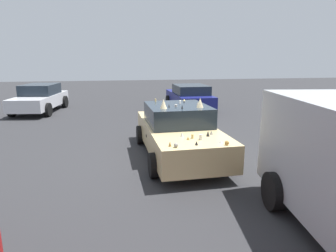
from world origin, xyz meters
The scene contains 4 objects.
ground_plane centered at (0.00, 0.00, 0.00)m, with size 60.00×60.00×0.00m, color #2D2D30.
art_car_decorated centered at (0.03, 0.00, 0.72)m, with size 4.67×2.20×1.73m.
parked_sedan_row_back_far centered at (7.62, -2.24, 0.70)m, with size 4.36×2.09×1.37m.
parked_sedan_near_right centered at (8.28, 5.70, 0.73)m, with size 4.49×2.38×1.44m.
Camera 1 is at (-7.89, 1.69, 2.78)m, focal length 31.03 mm.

